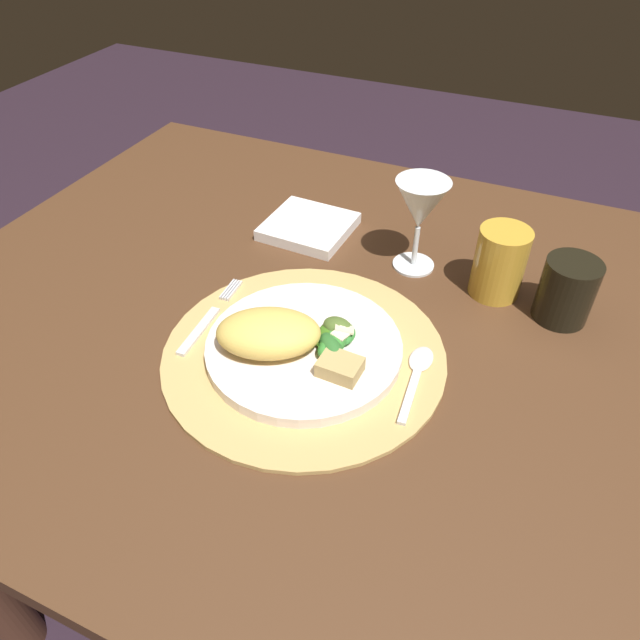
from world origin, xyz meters
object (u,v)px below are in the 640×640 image
object	(u,v)px
napkin	(309,227)
wine_glass	(420,208)
spoon	(418,369)
dining_table	(342,396)
amber_tumbler	(499,263)
dark_tumbler	(567,291)
fork	(208,319)
dinner_plate	(304,347)

from	to	relation	value
napkin	wine_glass	world-z (taller)	wine_glass
spoon	dining_table	bearing A→B (deg)	152.27
spoon	amber_tumbler	xyz separation A→B (m)	(0.05, 0.20, 0.04)
amber_tumbler	napkin	bearing A→B (deg)	172.78
napkin	amber_tumbler	size ratio (longest dim) A/B	1.30
spoon	dark_tumbler	world-z (taller)	dark_tumbler
napkin	wine_glass	xyz separation A→B (m)	(0.19, -0.02, 0.09)
dining_table	spoon	distance (m)	0.22
fork	amber_tumbler	xyz separation A→B (m)	(0.34, 0.23, 0.04)
amber_tumbler	dining_table	bearing A→B (deg)	-141.70
wine_glass	spoon	bearing A→B (deg)	-71.71
napkin	dinner_plate	bearing A→B (deg)	-66.42
dining_table	dark_tumbler	xyz separation A→B (m)	(0.27, 0.12, 0.21)
napkin	fork	bearing A→B (deg)	-95.74
fork	wine_glass	size ratio (longest dim) A/B	1.16
dining_table	amber_tumbler	size ratio (longest dim) A/B	11.92
spoon	napkin	world-z (taller)	napkin
dark_tumbler	wine_glass	bearing A→B (deg)	171.24
dinner_plate	fork	xyz separation A→B (m)	(-0.14, 0.00, -0.01)
dining_table	wine_glass	bearing A→B (deg)	71.62
spoon	dark_tumbler	size ratio (longest dim) A/B	1.49
dining_table	spoon	world-z (taller)	spoon
fork	napkin	size ratio (longest dim) A/B	1.23
napkin	wine_glass	distance (m)	0.21
fork	spoon	bearing A→B (deg)	4.74
wine_glass	dining_table	bearing A→B (deg)	-108.38
wine_glass	dark_tumbler	size ratio (longest dim) A/B	1.60
dinner_plate	wine_glass	world-z (taller)	wine_glass
spoon	amber_tumbler	distance (m)	0.21
fork	spoon	world-z (taller)	spoon
dinner_plate	dark_tumbler	size ratio (longest dim) A/B	2.79
dinner_plate	dark_tumbler	distance (m)	0.36
dinner_plate	napkin	xyz separation A→B (m)	(-0.12, 0.27, -0.00)
dinner_plate	fork	distance (m)	0.14
dining_table	dark_tumbler	world-z (taller)	dark_tumbler
dining_table	dinner_plate	size ratio (longest dim) A/B	4.93
dinner_plate	amber_tumbler	world-z (taller)	amber_tumbler
dining_table	amber_tumbler	world-z (taller)	amber_tumbler
napkin	dining_table	bearing A→B (deg)	-52.57
napkin	wine_glass	size ratio (longest dim) A/B	0.94
napkin	amber_tumbler	distance (m)	0.32
fork	spoon	distance (m)	0.29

